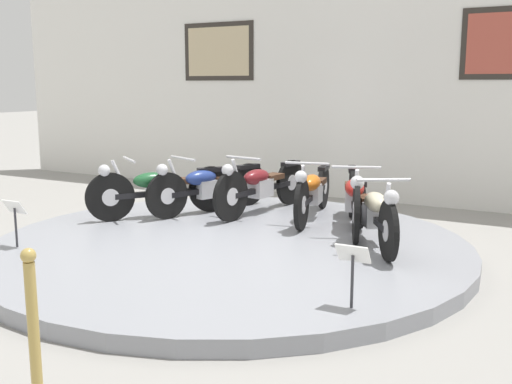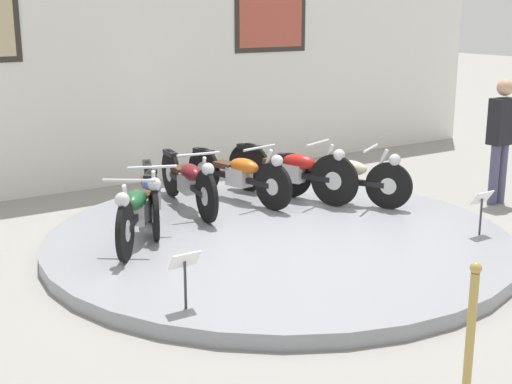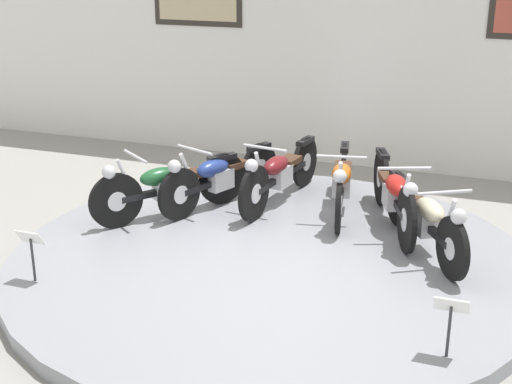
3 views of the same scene
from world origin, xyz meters
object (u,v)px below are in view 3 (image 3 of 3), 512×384
(motorcycle_red, at_px, (394,193))
(motorcycle_maroon, at_px, (280,172))
(motorcycle_orange, at_px, (342,180))
(info_placard_front_centre, at_px, (451,313))
(info_placard_front_left, at_px, (31,244))
(motorcycle_green, at_px, (168,184))
(motorcycle_cream, at_px, (425,217))
(motorcycle_blue, at_px, (219,175))

(motorcycle_red, bearing_deg, motorcycle_maroon, 167.99)
(motorcycle_orange, height_order, info_placard_front_centre, motorcycle_orange)
(motorcycle_orange, height_order, info_placard_front_left, motorcycle_orange)
(motorcycle_green, xyz_separation_m, motorcycle_cream, (2.85, -0.00, -0.01))
(motorcycle_green, height_order, info_placard_front_left, motorcycle_green)
(motorcycle_blue, bearing_deg, motorcycle_orange, 12.09)
(motorcycle_red, distance_m, motorcycle_cream, 0.66)
(motorcycle_green, xyz_separation_m, info_placard_front_left, (-0.43, -1.91, -0.01))
(motorcycle_maroon, distance_m, info_placard_front_centre, 3.53)
(motorcycle_orange, bearing_deg, motorcycle_maroon, 179.88)
(motorcycle_red, bearing_deg, motorcycle_cream, -53.01)
(motorcycle_blue, height_order, motorcycle_maroon, motorcycle_maroon)
(motorcycle_cream, bearing_deg, motorcycle_green, 179.94)
(motorcycle_green, distance_m, motorcycle_blue, 0.66)
(motorcycle_maroon, height_order, motorcycle_cream, motorcycle_maroon)
(motorcycle_green, height_order, motorcycle_blue, motorcycle_green)
(info_placard_front_left, bearing_deg, motorcycle_blue, 71.16)
(motorcycle_maroon, bearing_deg, info_placard_front_left, -118.48)
(motorcycle_green, xyz_separation_m, motorcycle_orange, (1.80, 0.82, -0.00))
(motorcycle_orange, xyz_separation_m, info_placard_front_centre, (1.48, -2.73, -0.01))
(motorcycle_orange, bearing_deg, info_placard_front_left, -129.26)
(motorcycle_maroon, relative_size, motorcycle_cream, 1.16)
(motorcycle_cream, bearing_deg, info_placard_front_centre, -77.23)
(motorcycle_orange, bearing_deg, motorcycle_cream, -38.24)
(motorcycle_cream, bearing_deg, info_placard_front_left, -149.86)
(motorcycle_cream, xyz_separation_m, info_placard_front_centre, (0.43, -1.90, -0.00))
(motorcycle_maroon, xyz_separation_m, motorcycle_orange, (0.75, -0.00, -0.01))
(info_placard_front_left, bearing_deg, motorcycle_green, 77.33)
(motorcycle_cream, height_order, info_placard_front_left, motorcycle_cream)
(motorcycle_maroon, relative_size, info_placard_front_centre, 3.86)
(motorcycle_green, distance_m, info_placard_front_left, 1.96)
(motorcycle_maroon, xyz_separation_m, info_placard_front_left, (-1.48, -2.73, -0.02))
(motorcycle_maroon, distance_m, motorcycle_orange, 0.75)
(motorcycle_green, height_order, motorcycle_maroon, motorcycle_maroon)
(motorcycle_red, bearing_deg, motorcycle_orange, 155.48)
(motorcycle_red, bearing_deg, motorcycle_green, -167.87)
(motorcycle_green, bearing_deg, motorcycle_maroon, 38.05)
(motorcycle_green, distance_m, info_placard_front_centre, 3.80)
(motorcycle_maroon, bearing_deg, motorcycle_green, -141.95)
(info_placard_front_centre, bearing_deg, motorcycle_red, 108.84)
(info_placard_front_left, distance_m, info_placard_front_centre, 3.71)
(motorcycle_blue, relative_size, info_placard_front_left, 3.59)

